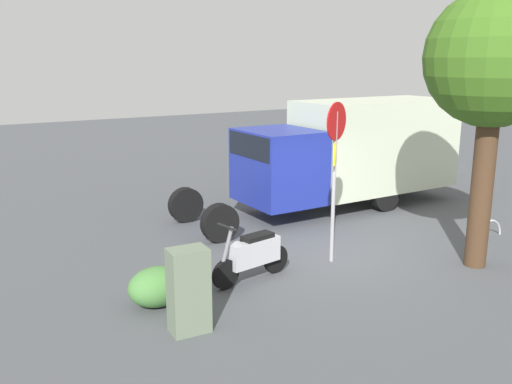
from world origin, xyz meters
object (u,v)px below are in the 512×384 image
object	(u,v)px
utility_cabinet	(189,291)
box_truck_near	(350,149)
street_tree	(494,62)
motorcycle	(253,254)
stop_sign	(335,157)
bike_rack_hoop	(489,237)

from	to	relation	value
utility_cabinet	box_truck_near	bearing A→B (deg)	-147.59
street_tree	utility_cabinet	distance (m)	7.07
box_truck_near	motorcycle	world-z (taller)	box_truck_near
box_truck_near	utility_cabinet	xyz separation A→B (m)	(7.09, 4.50, -0.97)
street_tree	stop_sign	bearing A→B (deg)	-36.09
stop_sign	street_tree	size ratio (longest dim) A/B	0.61
stop_sign	bike_rack_hoop	distance (m)	4.82
stop_sign	utility_cabinet	bearing A→B (deg)	17.81
motorcycle	utility_cabinet	world-z (taller)	utility_cabinet
motorcycle	street_tree	world-z (taller)	street_tree
motorcycle	bike_rack_hoop	size ratio (longest dim) A/B	2.12
motorcycle	box_truck_near	bearing A→B (deg)	-156.97
bike_rack_hoop	box_truck_near	bearing A→B (deg)	-76.43
box_truck_near	street_tree	size ratio (longest dim) A/B	1.53
motorcycle	bike_rack_hoop	world-z (taller)	motorcycle
box_truck_near	bike_rack_hoop	xyz separation A→B (m)	(-0.96, 3.97, -1.64)
box_truck_near	motorcycle	xyz separation A→B (m)	(5.19, 3.27, -1.12)
street_tree	bike_rack_hoop	world-z (taller)	street_tree
box_truck_near	stop_sign	distance (m)	4.66
motorcycle	stop_sign	size ratio (longest dim) A/B	0.55
street_tree	motorcycle	bearing A→B (deg)	-21.95
box_truck_near	utility_cabinet	size ratio (longest dim) A/B	6.21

